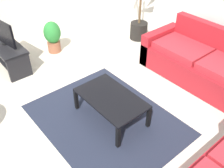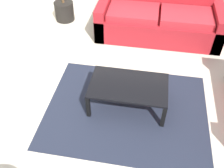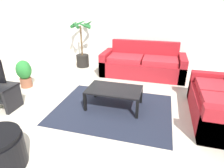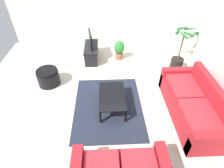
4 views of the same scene
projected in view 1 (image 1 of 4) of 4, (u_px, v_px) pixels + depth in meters
ground_plane at (75, 116)px, 3.92m from camera, size 6.60×6.60×0.00m
couch_main at (205, 66)px, 4.48m from camera, size 2.23×0.90×0.90m
tv_stand at (7, 52)px, 4.84m from camera, size 1.10×0.45×0.48m
tv at (1, 31)px, 4.58m from camera, size 0.79×0.16×0.48m
coffee_table at (111, 100)px, 3.70m from camera, size 1.03×0.63×0.39m
area_rug at (106, 120)px, 3.85m from camera, size 2.20×1.70×0.01m
potted_palm at (140, 15)px, 5.63m from camera, size 0.77×0.79×1.45m
potted_plant_small at (53, 36)px, 5.27m from camera, size 0.35×0.35×0.66m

